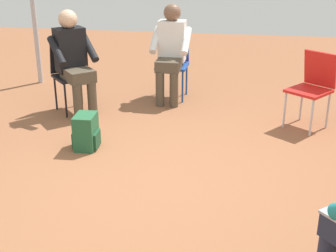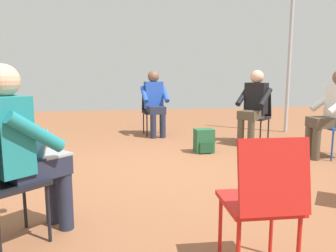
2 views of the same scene
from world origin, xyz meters
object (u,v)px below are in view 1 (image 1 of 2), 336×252
object	(u,v)px
chair_northeast	(70,71)
chair_southeast	(313,84)
chair_east	(173,60)
backpack_near_laptop_user	(86,134)
person_in_black	(74,58)
person_in_white	(171,48)

from	to	relation	value
chair_northeast	chair_southeast	bearing A→B (deg)	135.91
chair_east	backpack_near_laptop_user	bearing A→B (deg)	72.95
chair_northeast	chair_east	distance (m)	1.38
chair_northeast	person_in_black	bearing A→B (deg)	90.00
chair_southeast	chair_northeast	bearing A→B (deg)	35.52
chair_east	person_in_white	xyz separation A→B (m)	(-0.17, 0.00, 0.20)
chair_east	backpack_near_laptop_user	world-z (taller)	chair_east
person_in_black	backpack_near_laptop_user	bearing A→B (deg)	72.60
chair_northeast	backpack_near_laptop_user	xyz separation A→B (m)	(-1.10, -0.55, -0.34)
chair_southeast	person_in_black	distance (m)	2.76
chair_southeast	chair_east	bearing A→B (deg)	11.52
chair_east	backpack_near_laptop_user	xyz separation A→B (m)	(-1.82, 0.62, -0.34)
chair_southeast	chair_east	size ratio (longest dim) A/B	1.00
chair_northeast	person_in_black	xyz separation A→B (m)	(-0.12, -0.11, 0.20)
chair_southeast	backpack_near_laptop_user	size ratio (longest dim) A/B	2.36
chair_east	person_in_black	bearing A→B (deg)	40.30
chair_northeast	chair_east	bearing A→B (deg)	169.94
person_in_white	chair_east	bearing A→B (deg)	-90.00
chair_southeast	person_in_black	bearing A→B (deg)	38.01
person_in_black	person_in_white	bearing A→B (deg)	171.08
person_in_black	backpack_near_laptop_user	xyz separation A→B (m)	(-0.98, -0.44, -0.54)
backpack_near_laptop_user	chair_southeast	bearing A→B (deg)	-66.97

